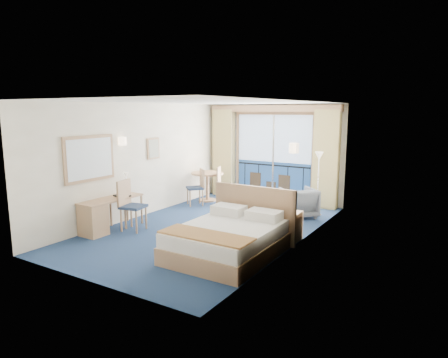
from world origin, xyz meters
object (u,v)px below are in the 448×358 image
Objects in this scene: desk at (97,216)px; desk_chair at (129,202)px; armchair at (299,203)px; round_table at (207,179)px; nightstand at (289,226)px; table_chair_a at (223,183)px; bed at (229,238)px; floor_lamp at (319,168)px; table_chair_b at (198,185)px.

desk_chair is at bearing 58.30° from desk.
armchair is 0.86× the size of round_table.
nightstand is at bearing -80.66° from desk_chair.
armchair is 0.76× the size of table_chair_a.
desk reaches higher than nightstand.
table_chair_a is at bearing 144.45° from nightstand.
bed reaches higher than round_table.
armchair is (-0.46, 1.73, 0.06)m from nightstand.
desk_chair is at bearing -133.14° from floor_lamp.
table_chair_b is (0.07, -0.56, -0.06)m from round_table.
round_table is at bearing -179.21° from floor_lamp.
desk_chair reaches higher than armchair.
table_chair_a is (0.77, 3.68, 0.19)m from desk.
table_chair_b is at bearing -41.77° from armchair.
nightstand is 3.37m from desk_chair.
armchair reaches higher than desk.
floor_lamp reaches higher than table_chair_b.
floor_lamp is 5.15m from desk.
armchair is at bearing 47.17° from table_chair_b.
round_table is (0.20, 3.76, 0.23)m from desk.
desk is at bearing -93.09° from round_table.
floor_lamp is 3.23m from round_table.
table_chair_a reaches higher than table_chair_b.
table_chair_a is at bearing -18.41° from desk_chair.
table_chair_b is (-3.11, -0.60, -0.63)m from floor_lamp.
armchair reaches higher than nightstand.
bed is 1.91× the size of desk_chair.
floor_lamp reaches higher than bed.
desk_chair is at bearing -87.32° from round_table.
floor_lamp is at bearing 178.32° from armchair.
bed reaches higher than nightstand.
nightstand is 0.64× the size of round_table.
bed is 4.35m from round_table.
nightstand is at bearing 66.95° from bed.
table_chair_a is (0.41, 3.11, -0.04)m from desk_chair.
floor_lamp reaches higher than armchair.
table_chair_a is (-2.27, 0.23, 0.22)m from armchair.
table_chair_b is at bearing 113.07° from table_chair_a.
bed is at bearing -113.05° from nightstand.
nightstand is at bearing -86.70° from floor_lamp.
bed is 3.59× the size of nightstand.
floor_lamp is at bearing 48.35° from desk.
armchair is 2.78m from table_chair_b.
round_table reaches higher than nightstand.
desk_chair is (0.35, 0.57, 0.23)m from desk.
armchair is at bearing 88.00° from bed.
floor_lamp is at bearing 0.79° from round_table.
bed is at bearing -4.80° from table_chair_b.
bed is 3.56m from floor_lamp.
bed is at bearing 7.42° from desk.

